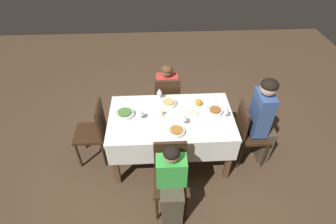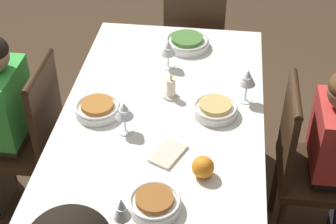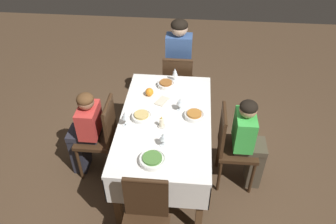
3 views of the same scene
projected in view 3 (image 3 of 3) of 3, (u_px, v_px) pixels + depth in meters
ground_plane at (166, 171)px, 3.57m from camera, size 8.00×8.00×0.00m
dining_table at (165, 127)px, 3.16m from camera, size 1.49×0.86×0.75m
chair_east at (178, 83)px, 3.98m from camera, size 0.38×0.37×0.90m
chair_south at (232, 144)px, 3.17m from camera, size 0.37×0.38×0.90m
chair_north at (101, 134)px, 3.28m from camera, size 0.37×0.38×0.90m
chair_west at (145, 223)px, 2.51m from camera, size 0.38×0.37×0.90m
person_adult_denim at (179, 62)px, 3.95m from camera, size 0.34×0.30×1.28m
person_child_green at (249, 141)px, 3.12m from camera, size 0.30×0.33×1.03m
person_child_red at (85, 130)px, 3.27m from camera, size 0.30×0.33×1.00m
bowl_east at (166, 84)px, 3.49m from camera, size 0.18×0.18×0.06m
wine_glass_east at (175, 72)px, 3.52m from camera, size 0.06×0.06×0.16m
bowl_south at (194, 115)px, 3.09m from camera, size 0.19×0.19×0.06m
wine_glass_south at (181, 102)px, 3.13m from camera, size 0.08×0.08×0.14m
bowl_north at (142, 116)px, 3.08m from camera, size 0.19×0.19×0.06m
wine_glass_north at (125, 116)px, 2.95m from camera, size 0.07×0.07×0.16m
bowl_west at (152, 160)px, 2.66m from camera, size 0.22×0.22×0.06m
wine_glass_west at (163, 137)px, 2.76m from camera, size 0.07×0.07×0.14m
candle_centerpiece at (162, 123)px, 2.98m from camera, size 0.07×0.07×0.12m
orange_fruit at (149, 92)px, 3.35m from camera, size 0.08×0.08×0.08m
napkin_red_folded at (162, 101)px, 3.30m from camera, size 0.18×0.15×0.01m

